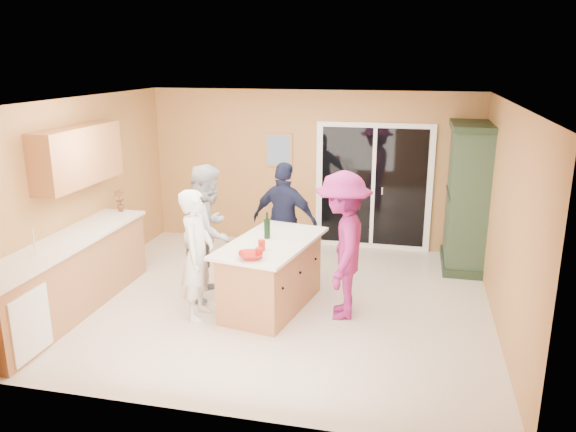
% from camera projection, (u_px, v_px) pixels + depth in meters
% --- Properties ---
extents(floor, '(5.50, 5.50, 0.00)m').
position_uv_depth(floor, '(275.00, 301.00, 7.41)').
color(floor, beige).
rests_on(floor, ground).
extents(ceiling, '(5.50, 5.00, 0.10)m').
position_uv_depth(ceiling, '(274.00, 101.00, 6.71)').
color(ceiling, white).
rests_on(ceiling, wall_back).
extents(wall_back, '(5.50, 0.10, 2.60)m').
position_uv_depth(wall_back, '(311.00, 169.00, 9.40)').
color(wall_back, '#E8AC5F').
rests_on(wall_back, ground).
extents(wall_front, '(5.50, 0.10, 2.60)m').
position_uv_depth(wall_front, '(202.00, 280.00, 4.71)').
color(wall_front, '#E8AC5F').
rests_on(wall_front, ground).
extents(wall_left, '(0.10, 5.00, 2.60)m').
position_uv_depth(wall_left, '(79.00, 195.00, 7.65)').
color(wall_left, '#E8AC5F').
rests_on(wall_left, ground).
extents(wall_right, '(0.10, 5.00, 2.60)m').
position_uv_depth(wall_right, '(505.00, 219.00, 6.47)').
color(wall_right, '#E8AC5F').
rests_on(wall_right, ground).
extents(left_cabinet_run, '(0.65, 3.05, 1.24)m').
position_uv_depth(left_cabinet_run, '(59.00, 282.00, 6.83)').
color(left_cabinet_run, '#A56B40').
rests_on(left_cabinet_run, floor).
extents(upper_cabinets, '(0.35, 1.60, 0.75)m').
position_uv_depth(upper_cabinets, '(78.00, 156.00, 7.27)').
color(upper_cabinets, '#A56B40').
rests_on(upper_cabinets, wall_left).
extents(sliding_door, '(1.90, 0.07, 2.10)m').
position_uv_depth(sliding_door, '(373.00, 187.00, 9.22)').
color(sliding_door, white).
rests_on(sliding_door, floor).
extents(framed_picture, '(0.46, 0.04, 0.56)m').
position_uv_depth(framed_picture, '(279.00, 150.00, 9.42)').
color(framed_picture, '#A17950').
rests_on(framed_picture, wall_back).
extents(kitchen_island, '(1.22, 1.83, 0.89)m').
position_uv_depth(kitchen_island, '(272.00, 276.00, 7.13)').
color(kitchen_island, '#A56B40').
rests_on(kitchen_island, floor).
extents(green_hutch, '(0.63, 1.19, 2.19)m').
position_uv_depth(green_hutch, '(467.00, 199.00, 8.37)').
color(green_hutch, '#1E311F').
rests_on(green_hutch, floor).
extents(woman_white, '(0.43, 0.62, 1.61)m').
position_uv_depth(woman_white, '(197.00, 255.00, 6.77)').
color(woman_white, white).
rests_on(woman_white, floor).
extents(woman_grey, '(0.69, 0.87, 1.78)m').
position_uv_depth(woman_grey, '(209.00, 231.00, 7.42)').
color(woman_grey, '#AAAAAC').
rests_on(woman_grey, floor).
extents(woman_navy, '(1.06, 0.62, 1.70)m').
position_uv_depth(woman_navy, '(285.00, 221.00, 8.00)').
color(woman_navy, '#181C36').
rests_on(woman_navy, floor).
extents(woman_magenta, '(0.78, 1.23, 1.82)m').
position_uv_depth(woman_magenta, '(342.00, 246.00, 6.78)').
color(woman_magenta, '#95206F').
rests_on(woman_magenta, floor).
extents(serving_bowl, '(0.36, 0.36, 0.07)m').
position_uv_depth(serving_bowl, '(251.00, 256.00, 6.40)').
color(serving_bowl, '#AB1B13').
rests_on(serving_bowl, kitchen_island).
extents(tulip_vase, '(0.19, 0.13, 0.33)m').
position_uv_depth(tulip_vase, '(120.00, 200.00, 8.13)').
color(tulip_vase, maroon).
rests_on(tulip_vase, left_cabinet_run).
extents(tumbler_near, '(0.09, 0.09, 0.12)m').
position_uv_depth(tumbler_near, '(262.00, 245.00, 6.66)').
color(tumbler_near, '#AB1B13').
rests_on(tumbler_near, kitchen_island).
extents(tumbler_far, '(0.08, 0.08, 0.12)m').
position_uv_depth(tumbler_far, '(259.00, 253.00, 6.42)').
color(tumbler_far, '#AB1B13').
rests_on(tumbler_far, kitchen_island).
extents(wine_bottle, '(0.08, 0.08, 0.34)m').
position_uv_depth(wine_bottle, '(267.00, 228.00, 7.09)').
color(wine_bottle, black).
rests_on(wine_bottle, kitchen_island).
extents(white_plate, '(0.24, 0.24, 0.02)m').
position_uv_depth(white_plate, '(262.00, 233.00, 7.32)').
color(white_plate, silver).
rests_on(white_plate, kitchen_island).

